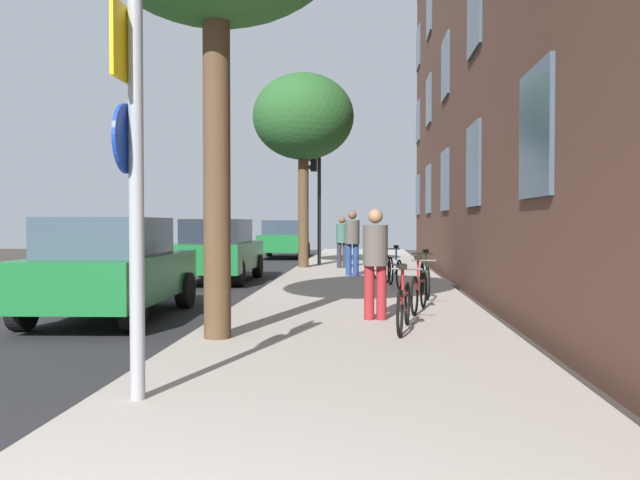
{
  "coord_description": "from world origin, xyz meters",
  "views": [
    {
      "loc": [
        1.29,
        -1.74,
        1.56
      ],
      "look_at": [
        0.41,
        10.72,
        1.22
      ],
      "focal_mm": 37.69,
      "sensor_mm": 36.0,
      "label": 1
    }
  ],
  "objects_px": {
    "tree_far": "(303,118)",
    "bicycle_3": "(395,271)",
    "bicycle_2": "(425,278)",
    "pedestrian_2": "(342,238)",
    "bicycle_4": "(381,265)",
    "pedestrian_0": "(375,256)",
    "traffic_light": "(316,184)",
    "car_0": "(112,267)",
    "bicycle_1": "(419,290)",
    "sign_post": "(133,167)",
    "pedestrian_1": "(352,239)",
    "car_2": "(284,239)",
    "car_1": "(219,250)",
    "bicycle_0": "(404,305)"
  },
  "relations": [
    {
      "from": "bicycle_4",
      "to": "pedestrian_0",
      "type": "bearing_deg",
      "value": -91.96
    },
    {
      "from": "sign_post",
      "to": "bicycle_3",
      "type": "distance_m",
      "value": 10.0
    },
    {
      "from": "bicycle_3",
      "to": "pedestrian_1",
      "type": "xyz_separation_m",
      "value": [
        -1.01,
        3.14,
        0.63
      ]
    },
    {
      "from": "bicycle_4",
      "to": "tree_far",
      "type": "bearing_deg",
      "value": 116.59
    },
    {
      "from": "bicycle_1",
      "to": "pedestrian_0",
      "type": "xyz_separation_m",
      "value": [
        -0.71,
        -0.93,
        0.58
      ]
    },
    {
      "from": "tree_far",
      "to": "bicycle_4",
      "type": "bearing_deg",
      "value": -63.41
    },
    {
      "from": "traffic_light",
      "to": "bicycle_3",
      "type": "distance_m",
      "value": 8.12
    },
    {
      "from": "tree_far",
      "to": "sign_post",
      "type": "bearing_deg",
      "value": -89.48
    },
    {
      "from": "tree_far",
      "to": "car_0",
      "type": "xyz_separation_m",
      "value": [
        -2.05,
        -10.79,
        -4.01
      ]
    },
    {
      "from": "tree_far",
      "to": "bicycle_2",
      "type": "height_order",
      "value": "tree_far"
    },
    {
      "from": "pedestrian_1",
      "to": "pedestrian_2",
      "type": "xyz_separation_m",
      "value": [
        -0.39,
        3.04,
        -0.07
      ]
    },
    {
      "from": "bicycle_2",
      "to": "pedestrian_2",
      "type": "distance_m",
      "value": 8.34
    },
    {
      "from": "pedestrian_1",
      "to": "car_0",
      "type": "xyz_separation_m",
      "value": [
        -3.68,
        -7.54,
        -0.27
      ]
    },
    {
      "from": "bicycle_3",
      "to": "pedestrian_0",
      "type": "xyz_separation_m",
      "value": [
        -0.49,
        -4.99,
        0.57
      ]
    },
    {
      "from": "bicycle_2",
      "to": "car_0",
      "type": "relative_size",
      "value": 0.39
    },
    {
      "from": "bicycle_1",
      "to": "tree_far",
      "type": "bearing_deg",
      "value": 105.3
    },
    {
      "from": "traffic_light",
      "to": "bicycle_1",
      "type": "xyz_separation_m",
      "value": [
        2.52,
        -11.48,
        -2.36
      ]
    },
    {
      "from": "traffic_light",
      "to": "pedestrian_0",
      "type": "xyz_separation_m",
      "value": [
        1.81,
        -12.41,
        -1.78
      ]
    },
    {
      "from": "pedestrian_1",
      "to": "pedestrian_2",
      "type": "relative_size",
      "value": 1.08
    },
    {
      "from": "bicycle_1",
      "to": "car_1",
      "type": "height_order",
      "value": "car_1"
    },
    {
      "from": "tree_far",
      "to": "car_2",
      "type": "bearing_deg",
      "value": 101.76
    },
    {
      "from": "tree_far",
      "to": "bicycle_3",
      "type": "bearing_deg",
      "value": -67.57
    },
    {
      "from": "sign_post",
      "to": "pedestrian_2",
      "type": "xyz_separation_m",
      "value": [
        1.09,
        15.75,
        -0.96
      ]
    },
    {
      "from": "pedestrian_2",
      "to": "car_2",
      "type": "height_order",
      "value": "pedestrian_2"
    },
    {
      "from": "pedestrian_0",
      "to": "pedestrian_1",
      "type": "relative_size",
      "value": 0.94
    },
    {
      "from": "tree_far",
      "to": "bicycle_4",
      "type": "distance_m",
      "value": 6.86
    },
    {
      "from": "traffic_light",
      "to": "tree_far",
      "type": "xyz_separation_m",
      "value": [
        -0.33,
        -1.04,
        2.03
      ]
    },
    {
      "from": "pedestrian_0",
      "to": "tree_far",
      "type": "bearing_deg",
      "value": 100.68
    },
    {
      "from": "bicycle_4",
      "to": "car_1",
      "type": "distance_m",
      "value": 4.25
    },
    {
      "from": "sign_post",
      "to": "pedestrian_0",
      "type": "distance_m",
      "value": 5.09
    },
    {
      "from": "sign_post",
      "to": "pedestrian_0",
      "type": "relative_size",
      "value": 1.97
    },
    {
      "from": "pedestrian_0",
      "to": "pedestrian_2",
      "type": "bearing_deg",
      "value": 94.65
    },
    {
      "from": "bicycle_1",
      "to": "bicycle_0",
      "type": "bearing_deg",
      "value": -100.38
    },
    {
      "from": "bicycle_4",
      "to": "car_0",
      "type": "xyz_separation_m",
      "value": [
        -4.43,
        -6.05,
        0.35
      ]
    },
    {
      "from": "bicycle_1",
      "to": "bicycle_4",
      "type": "relative_size",
      "value": 0.91
    },
    {
      "from": "sign_post",
      "to": "bicycle_4",
      "type": "height_order",
      "value": "sign_post"
    },
    {
      "from": "bicycle_1",
      "to": "pedestrian_0",
      "type": "relative_size",
      "value": 0.95
    },
    {
      "from": "pedestrian_2",
      "to": "car_0",
      "type": "height_order",
      "value": "pedestrian_2"
    },
    {
      "from": "traffic_light",
      "to": "car_2",
      "type": "height_order",
      "value": "traffic_light"
    },
    {
      "from": "car_2",
      "to": "bicycle_3",
      "type": "bearing_deg",
      "value": -73.15
    },
    {
      "from": "car_1",
      "to": "bicycle_0",
      "type": "bearing_deg",
      "value": -62.41
    },
    {
      "from": "bicycle_3",
      "to": "pedestrian_1",
      "type": "relative_size",
      "value": 0.99
    },
    {
      "from": "pedestrian_2",
      "to": "car_0",
      "type": "relative_size",
      "value": 0.38
    },
    {
      "from": "car_2",
      "to": "sign_post",
      "type": "bearing_deg",
      "value": -85.86
    },
    {
      "from": "car_1",
      "to": "pedestrian_0",
      "type": "bearing_deg",
      "value": -61.51
    },
    {
      "from": "bicycle_0",
      "to": "traffic_light",
      "type": "bearing_deg",
      "value": 99.23
    },
    {
      "from": "car_0",
      "to": "bicycle_1",
      "type": "bearing_deg",
      "value": 3.99
    },
    {
      "from": "bicycle_2",
      "to": "pedestrian_1",
      "type": "bearing_deg",
      "value": 106.54
    },
    {
      "from": "tree_far",
      "to": "pedestrian_0",
      "type": "relative_size",
      "value": 3.76
    },
    {
      "from": "bicycle_0",
      "to": "car_0",
      "type": "bearing_deg",
      "value": 161.06
    }
  ]
}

